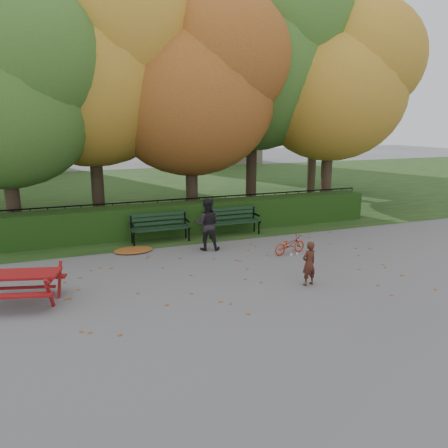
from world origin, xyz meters
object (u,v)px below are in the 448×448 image
object	(u,v)px
tree_d	(264,60)
bench_left	(160,225)
tree_g	(324,84)
child	(309,263)
bicycle	(290,245)
bench_right	(232,219)
picnic_table	(20,280)
adult	(207,224)
tree_a	(11,91)
tree_c	(201,86)
tree_e	(342,83)
tree_b	(101,67)

from	to	relation	value
tree_d	bench_left	bearing A→B (deg)	-145.74
tree_g	bench_left	world-z (taller)	tree_g
child	bicycle	bearing A→B (deg)	-119.76
bench_left	bench_right	bearing A→B (deg)	0.00
picnic_table	adult	world-z (taller)	adult
tree_a	bicycle	distance (m)	9.33
tree_c	tree_e	distance (m)	5.70
tree_g	bench_left	bearing A→B (deg)	-147.83
tree_c	child	world-z (taller)	tree_c
tree_g	child	xyz separation A→B (m)	(-7.29, -10.89, -4.86)
tree_d	tree_g	xyz separation A→B (m)	(4.46, 2.53, -0.61)
child	tree_g	bearing A→B (deg)	-134.52
bench_left	tree_d	bearing A→B (deg)	34.26
bench_left	child	world-z (taller)	child
tree_d	bench_left	world-z (taller)	tree_d
bench_right	bicycle	bearing A→B (deg)	-74.35
tree_c	adult	world-z (taller)	tree_c
bicycle	tree_a	bearing A→B (deg)	47.82
tree_g	tree_a	bearing A→B (deg)	-162.81
bench_left	tree_g	bearing A→B (deg)	32.17
bench_right	adult	world-z (taller)	adult
tree_c	tree_b	bearing A→B (deg)	166.55
tree_a	adult	xyz separation A→B (m)	(4.97, -3.23, -3.76)
tree_g	adult	xyz separation A→B (m)	(-8.55, -7.41, -4.61)
tree_d	bicycle	bearing A→B (deg)	-108.65
bench_left	child	size ratio (longest dim) A/B	1.75
tree_d	bicycle	world-z (taller)	tree_d
tree_e	tree_g	bearing A→B (deg)	65.60
tree_b	tree_e	size ratio (longest dim) A/B	1.08
tree_b	tree_c	world-z (taller)	tree_b
tree_e	tree_g	distance (m)	4.39
tree_a	bench_right	xyz separation A→B (m)	(6.29, -1.88, -4.00)
tree_e	tree_g	xyz separation A→B (m)	(1.81, 3.99, 0.29)
tree_a	tree_c	world-z (taller)	tree_c
tree_c	tree_g	xyz separation A→B (m)	(7.50, 3.80, 0.55)
tree_a	tree_e	bearing A→B (deg)	0.94
tree_d	child	distance (m)	10.38
bench_left	bicycle	xyz separation A→B (m)	(3.12, -2.57, -0.25)
tree_a	bicycle	size ratio (longest dim) A/B	7.32
tree_a	bench_left	xyz separation A→B (m)	(3.89, -1.88, -4.00)
tree_c	bench_left	xyz separation A→B (m)	(-2.13, -2.26, -4.30)
tree_d	tree_e	size ratio (longest dim) A/B	1.17
tree_a	tree_c	distance (m)	6.04
child	adult	world-z (taller)	adult
tree_d	child	bearing A→B (deg)	-108.76
tree_c	bench_right	distance (m)	4.87
tree_d	tree_e	xyz separation A→B (m)	(2.64, -1.46, -0.90)
tree_d	tree_e	distance (m)	3.15
bench_right	bicycle	size ratio (longest dim) A/B	1.76
tree_a	tree_d	size ratio (longest dim) A/B	0.78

